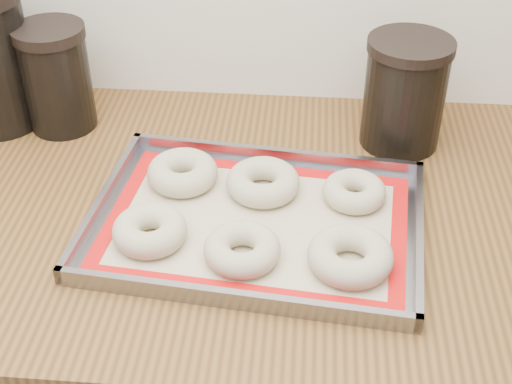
# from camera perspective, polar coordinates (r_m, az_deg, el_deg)

# --- Properties ---
(countertop) EXTENTS (3.06, 0.68, 0.04)m
(countertop) POSITION_cam_1_polar(r_m,az_deg,el_deg) (1.07, -4.34, -1.49)
(countertop) COLOR brown
(countertop) RESTS_ON cabinet
(baking_tray) EXTENTS (0.49, 0.37, 0.03)m
(baking_tray) POSITION_cam_1_polar(r_m,az_deg,el_deg) (1.00, 0.00, -2.42)
(baking_tray) COLOR gray
(baking_tray) RESTS_ON countertop
(baking_mat) EXTENTS (0.45, 0.33, 0.00)m
(baking_mat) POSITION_cam_1_polar(r_m,az_deg,el_deg) (1.01, 0.00, -2.51)
(baking_mat) COLOR #C6B793
(baking_mat) RESTS_ON baking_tray
(bagel_front_left) EXTENTS (0.13, 0.13, 0.04)m
(bagel_front_left) POSITION_cam_1_polar(r_m,az_deg,el_deg) (0.98, -8.49, -3.06)
(bagel_front_left) COLOR #C1B595
(bagel_front_left) RESTS_ON baking_mat
(bagel_front_mid) EXTENTS (0.11, 0.11, 0.04)m
(bagel_front_mid) POSITION_cam_1_polar(r_m,az_deg,el_deg) (0.94, -1.11, -4.58)
(bagel_front_mid) COLOR #C1B595
(bagel_front_mid) RESTS_ON baking_mat
(bagel_front_right) EXTENTS (0.14, 0.14, 0.04)m
(bagel_front_right) POSITION_cam_1_polar(r_m,az_deg,el_deg) (0.93, 7.56, -5.08)
(bagel_front_right) COLOR #C1B595
(bagel_front_right) RESTS_ON baking_mat
(bagel_back_left) EXTENTS (0.12, 0.12, 0.04)m
(bagel_back_left) POSITION_cam_1_polar(r_m,az_deg,el_deg) (1.08, -5.90, 1.56)
(bagel_back_left) COLOR #C1B595
(bagel_back_left) RESTS_ON baking_mat
(bagel_back_mid) EXTENTS (0.14, 0.14, 0.04)m
(bagel_back_mid) POSITION_cam_1_polar(r_m,az_deg,el_deg) (1.05, 0.57, 0.80)
(bagel_back_mid) COLOR #C1B595
(bagel_back_mid) RESTS_ON baking_mat
(bagel_back_right) EXTENTS (0.11, 0.11, 0.03)m
(bagel_back_right) POSITION_cam_1_polar(r_m,az_deg,el_deg) (1.05, 7.87, 0.04)
(bagel_back_right) COLOR #C1B595
(bagel_back_right) RESTS_ON baking_mat
(canister_mid) EXTENTS (0.12, 0.12, 0.18)m
(canister_mid) POSITION_cam_1_polar(r_m,az_deg,el_deg) (1.23, -15.67, 8.82)
(canister_mid) COLOR black
(canister_mid) RESTS_ON countertop
(canister_right) EXTENTS (0.13, 0.13, 0.18)m
(canister_right) POSITION_cam_1_polar(r_m,az_deg,el_deg) (1.16, 11.80, 7.77)
(canister_right) COLOR black
(canister_right) RESTS_ON countertop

